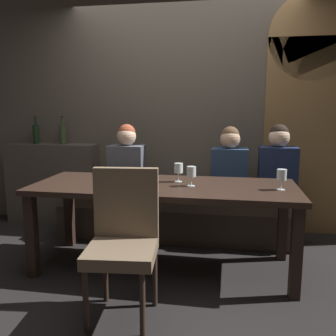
# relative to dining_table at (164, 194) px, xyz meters

# --- Properties ---
(ground) EXTENTS (9.00, 9.00, 0.00)m
(ground) POSITION_rel_dining_table_xyz_m (0.00, 0.00, -0.65)
(ground) COLOR black
(back_wall_tiled) EXTENTS (6.00, 0.12, 3.00)m
(back_wall_tiled) POSITION_rel_dining_table_xyz_m (0.00, 1.22, 0.85)
(back_wall_tiled) COLOR brown
(back_wall_tiled) RESTS_ON ground
(arched_door) EXTENTS (0.90, 0.05, 2.55)m
(arched_door) POSITION_rel_dining_table_xyz_m (1.35, 1.15, 0.71)
(arched_door) COLOR olive
(arched_door) RESTS_ON ground
(back_counter) EXTENTS (1.10, 0.28, 0.95)m
(back_counter) POSITION_rel_dining_table_xyz_m (-1.55, 1.04, -0.18)
(back_counter) COLOR #494138
(back_counter) RESTS_ON ground
(dining_table) EXTENTS (2.20, 0.84, 0.74)m
(dining_table) POSITION_rel_dining_table_xyz_m (0.00, 0.00, 0.00)
(dining_table) COLOR black
(dining_table) RESTS_ON ground
(banquette_bench) EXTENTS (2.50, 0.44, 0.45)m
(banquette_bench) POSITION_rel_dining_table_xyz_m (0.00, 0.70, -0.42)
(banquette_bench) COLOR #40352A
(banquette_bench) RESTS_ON ground
(chair_near_side) EXTENTS (0.48, 0.48, 0.98)m
(chair_near_side) POSITION_rel_dining_table_xyz_m (-0.14, -0.72, -0.09)
(chair_near_side) COLOR #302119
(chair_near_side) RESTS_ON ground
(diner_redhead) EXTENTS (0.36, 0.24, 0.76)m
(diner_redhead) POSITION_rel_dining_table_xyz_m (-0.52, 0.68, 0.16)
(diner_redhead) COLOR #4C515B
(diner_redhead) RESTS_ON banquette_bench
(diner_bearded) EXTENTS (0.36, 0.24, 0.74)m
(diner_bearded) POSITION_rel_dining_table_xyz_m (0.54, 0.73, 0.15)
(diner_bearded) COLOR navy
(diner_bearded) RESTS_ON banquette_bench
(diner_far_end) EXTENTS (0.36, 0.24, 0.77)m
(diner_far_end) POSITION_rel_dining_table_xyz_m (1.00, 0.68, 0.16)
(diner_far_end) COLOR #192342
(diner_far_end) RESTS_ON banquette_bench
(wine_bottle_dark_red) EXTENTS (0.08, 0.08, 0.33)m
(wine_bottle_dark_red) POSITION_rel_dining_table_xyz_m (-1.72, 1.02, 0.42)
(wine_bottle_dark_red) COLOR black
(wine_bottle_dark_red) RESTS_ON back_counter
(wine_bottle_pale_label) EXTENTS (0.08, 0.08, 0.33)m
(wine_bottle_pale_label) POSITION_rel_dining_table_xyz_m (-1.40, 1.04, 0.42)
(wine_bottle_pale_label) COLOR #384728
(wine_bottle_pale_label) RESTS_ON back_counter
(wine_glass_far_left) EXTENTS (0.08, 0.08, 0.16)m
(wine_glass_far_left) POSITION_rel_dining_table_xyz_m (0.94, -0.04, 0.20)
(wine_glass_far_left) COLOR silver
(wine_glass_far_left) RESTS_ON dining_table
(wine_glass_far_right) EXTENTS (0.08, 0.08, 0.16)m
(wine_glass_far_right) POSITION_rel_dining_table_xyz_m (0.11, 0.13, 0.20)
(wine_glass_far_right) COLOR silver
(wine_glass_far_right) RESTS_ON dining_table
(wine_glass_end_left) EXTENTS (0.08, 0.08, 0.16)m
(wine_glass_end_left) POSITION_rel_dining_table_xyz_m (0.23, -0.03, 0.20)
(wine_glass_end_left) COLOR silver
(wine_glass_end_left) RESTS_ON dining_table
(folded_napkin) EXTENTS (0.14, 0.14, 0.01)m
(folded_napkin) POSITION_rel_dining_table_xyz_m (-0.24, -0.07, 0.09)
(folded_napkin) COLOR silver
(folded_napkin) RESTS_ON dining_table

